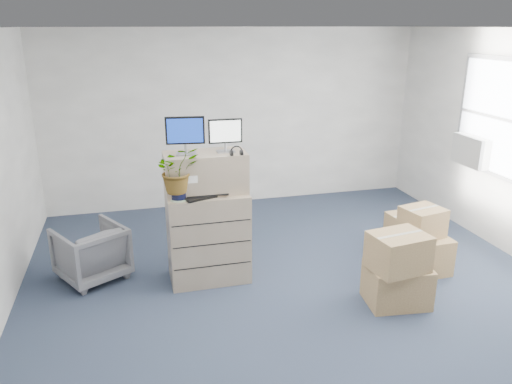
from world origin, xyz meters
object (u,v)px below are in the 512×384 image
(filing_cabinet_lower, at_px, (208,236))
(water_bottle, at_px, (216,181))
(monitor_right, at_px, (225,134))
(potted_plant, at_px, (177,176))
(office_chair, at_px, (91,250))
(keyboard, at_px, (206,195))
(monitor_left, at_px, (185,133))

(filing_cabinet_lower, bearing_deg, water_bottle, 11.69)
(monitor_right, relative_size, potted_plant, 0.62)
(monitor_right, bearing_deg, water_bottle, -177.60)
(office_chair, bearing_deg, keyboard, 131.35)
(keyboard, distance_m, office_chair, 1.54)
(keyboard, height_order, water_bottle, water_bottle)
(water_bottle, distance_m, office_chair, 1.68)
(keyboard, bearing_deg, filing_cabinet_lower, 55.87)
(filing_cabinet_lower, bearing_deg, office_chair, 165.55)
(keyboard, distance_m, potted_plant, 0.40)
(filing_cabinet_lower, xyz_separation_m, potted_plant, (-0.33, -0.14, 0.79))
(monitor_right, height_order, office_chair, monitor_right)
(potted_plant, bearing_deg, office_chair, 154.64)
(keyboard, bearing_deg, water_bottle, 22.93)
(monitor_left, xyz_separation_m, potted_plant, (-0.12, -0.17, -0.41))
(potted_plant, distance_m, office_chair, 1.47)
(keyboard, bearing_deg, monitor_left, 124.06)
(monitor_right, distance_m, office_chair, 2.08)
(filing_cabinet_lower, distance_m, water_bottle, 0.66)
(monitor_right, distance_m, water_bottle, 0.55)
(monitor_right, height_order, keyboard, monitor_right)
(monitor_left, distance_m, keyboard, 0.70)
(monitor_right, relative_size, keyboard, 0.72)
(monitor_left, height_order, monitor_right, monitor_left)
(water_bottle, height_order, potted_plant, potted_plant)
(filing_cabinet_lower, xyz_separation_m, water_bottle, (0.11, 0.02, 0.65))
(monitor_left, height_order, keyboard, monitor_left)
(monitor_left, distance_m, potted_plant, 0.46)
(monitor_left, bearing_deg, potted_plant, -119.35)
(filing_cabinet_lower, relative_size, monitor_right, 2.82)
(monitor_right, height_order, potted_plant, monitor_right)
(water_bottle, distance_m, potted_plant, 0.49)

